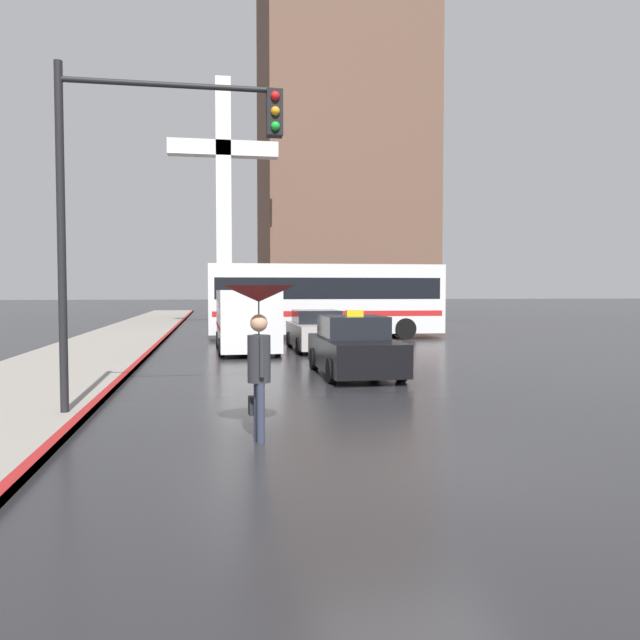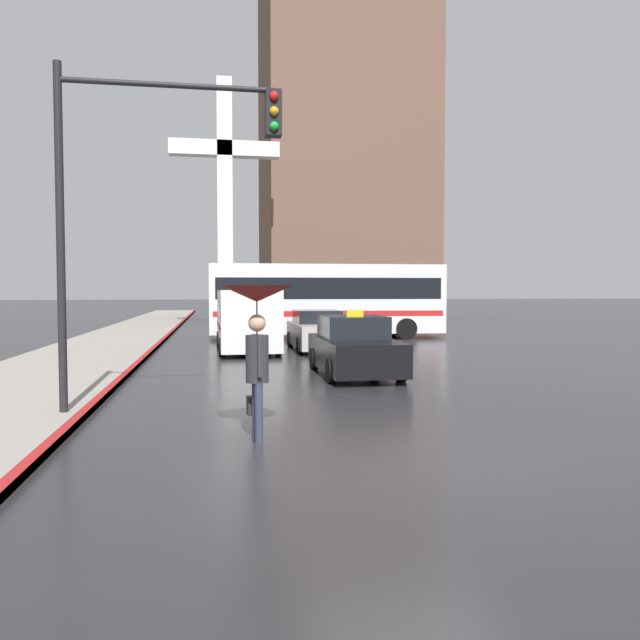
{
  "view_description": "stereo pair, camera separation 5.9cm",
  "coord_description": "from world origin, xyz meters",
  "px_view_note": "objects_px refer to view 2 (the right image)",
  "views": [
    {
      "loc": [
        -2.54,
        -7.48,
        2.2
      ],
      "look_at": [
        0.32,
        9.31,
        1.4
      ],
      "focal_mm": 35.0,
      "sensor_mm": 36.0,
      "label": 1
    },
    {
      "loc": [
        -2.48,
        -7.49,
        2.2
      ],
      "look_at": [
        0.32,
        9.31,
        1.4
      ],
      "focal_mm": 35.0,
      "sensor_mm": 36.0,
      "label": 2
    }
  ],
  "objects_px": {
    "pedestrian_with_umbrella": "(257,317)",
    "monument_cross": "(225,187)",
    "traffic_light": "(149,175)",
    "ambulance_van": "(247,317)",
    "taxi": "(354,348)",
    "sedan_red": "(318,331)",
    "city_bus": "(327,298)"
  },
  "relations": [
    {
      "from": "taxi",
      "to": "sedan_red",
      "type": "distance_m",
      "value": 6.9
    },
    {
      "from": "city_bus",
      "to": "traffic_light",
      "type": "xyz_separation_m",
      "value": [
        -6.17,
        -17.25,
        2.31
      ]
    },
    {
      "from": "city_bus",
      "to": "pedestrian_with_umbrella",
      "type": "bearing_deg",
      "value": 168.76
    },
    {
      "from": "pedestrian_with_umbrella",
      "to": "monument_cross",
      "type": "distance_m",
      "value": 29.76
    },
    {
      "from": "ambulance_van",
      "to": "monument_cross",
      "type": "xyz_separation_m",
      "value": [
        -0.53,
        15.37,
        7.17
      ]
    },
    {
      "from": "taxi",
      "to": "pedestrian_with_umbrella",
      "type": "distance_m",
      "value": 7.49
    },
    {
      "from": "taxi",
      "to": "traffic_light",
      "type": "distance_m",
      "value": 7.49
    },
    {
      "from": "traffic_light",
      "to": "monument_cross",
      "type": "height_order",
      "value": "monument_cross"
    },
    {
      "from": "taxi",
      "to": "monument_cross",
      "type": "height_order",
      "value": "monument_cross"
    },
    {
      "from": "ambulance_van",
      "to": "pedestrian_with_umbrella",
      "type": "xyz_separation_m",
      "value": [
        -0.51,
        -13.65,
        0.58
      ]
    },
    {
      "from": "sedan_red",
      "to": "traffic_light",
      "type": "xyz_separation_m",
      "value": [
        -4.82,
        -11.6,
        3.5
      ]
    },
    {
      "from": "ambulance_van",
      "to": "pedestrian_with_umbrella",
      "type": "distance_m",
      "value": 13.67
    },
    {
      "from": "ambulance_van",
      "to": "sedan_red",
      "type": "bearing_deg",
      "value": 179.76
    },
    {
      "from": "monument_cross",
      "to": "city_bus",
      "type": "bearing_deg",
      "value": -65.12
    },
    {
      "from": "taxi",
      "to": "sedan_red",
      "type": "bearing_deg",
      "value": -91.29
    },
    {
      "from": "taxi",
      "to": "pedestrian_with_umbrella",
      "type": "height_order",
      "value": "pedestrian_with_umbrella"
    },
    {
      "from": "sedan_red",
      "to": "monument_cross",
      "type": "bearing_deg",
      "value": -78.42
    },
    {
      "from": "taxi",
      "to": "sedan_red",
      "type": "relative_size",
      "value": 0.94
    },
    {
      "from": "sedan_red",
      "to": "ambulance_van",
      "type": "bearing_deg",
      "value": 0.83
    },
    {
      "from": "ambulance_van",
      "to": "traffic_light",
      "type": "xyz_separation_m",
      "value": [
        -2.21,
        -11.57,
        2.96
      ]
    },
    {
      "from": "taxi",
      "to": "sedan_red",
      "type": "height_order",
      "value": "taxi"
    },
    {
      "from": "taxi",
      "to": "monument_cross",
      "type": "bearing_deg",
      "value": -82.35
    },
    {
      "from": "pedestrian_with_umbrella",
      "to": "traffic_light",
      "type": "relative_size",
      "value": 0.38
    },
    {
      "from": "taxi",
      "to": "pedestrian_with_umbrella",
      "type": "bearing_deg",
      "value": 66.43
    },
    {
      "from": "traffic_light",
      "to": "city_bus",
      "type": "bearing_deg",
      "value": 70.31
    },
    {
      "from": "sedan_red",
      "to": "pedestrian_with_umbrella",
      "type": "bearing_deg",
      "value": 77.17
    },
    {
      "from": "pedestrian_with_umbrella",
      "to": "ambulance_van",
      "type": "bearing_deg",
      "value": -9.0
    },
    {
      "from": "pedestrian_with_umbrella",
      "to": "monument_cross",
      "type": "xyz_separation_m",
      "value": [
        -0.02,
        29.02,
        6.59
      ]
    },
    {
      "from": "ambulance_van",
      "to": "monument_cross",
      "type": "height_order",
      "value": "monument_cross"
    },
    {
      "from": "city_bus",
      "to": "traffic_light",
      "type": "bearing_deg",
      "value": 162.08
    },
    {
      "from": "ambulance_van",
      "to": "monument_cross",
      "type": "relative_size",
      "value": 0.38
    },
    {
      "from": "sedan_red",
      "to": "traffic_light",
      "type": "bearing_deg",
      "value": 67.43
    }
  ]
}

